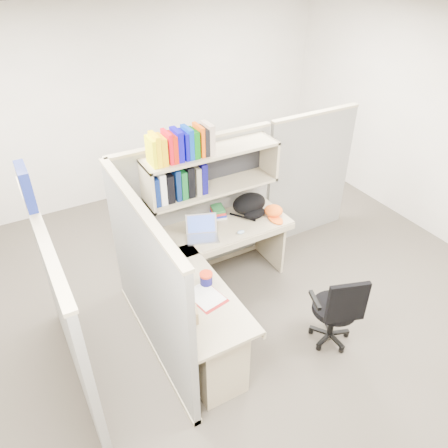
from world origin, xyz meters
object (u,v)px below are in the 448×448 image
laptop (202,229)px  backpack (252,206)px  snack_canister (206,278)px  desk (215,317)px  task_chair (334,320)px

laptop → backpack: (0.67, 0.14, 0.00)m
snack_canister → laptop: bearing=65.8°
desk → backpack: 1.37m
desk → laptop: 0.91m
snack_canister → backpack: bearing=38.6°
desk → laptop: size_ratio=5.52×
laptop → snack_canister: laptop is taller
laptop → backpack: 0.69m
backpack → snack_canister: bearing=-158.0°
laptop → backpack: size_ratio=0.82×
laptop → desk: bearing=-88.6°
snack_canister → task_chair: (1.02, -0.61, -0.48)m
task_chair → snack_canister: bearing=149.2°
desk → task_chair: bearing=-24.8°
snack_canister → task_chair: size_ratio=0.13×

